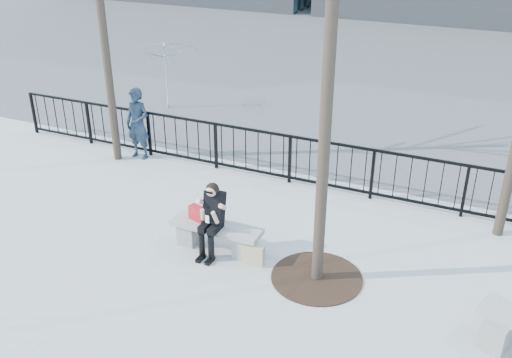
% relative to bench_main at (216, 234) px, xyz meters
% --- Properties ---
extents(ground, '(120.00, 120.00, 0.00)m').
position_rel_bench_main_xyz_m(ground, '(0.00, 0.00, -0.30)').
color(ground, '#A5A49F').
rests_on(ground, ground).
extents(street_surface, '(60.00, 23.00, 0.01)m').
position_rel_bench_main_xyz_m(street_surface, '(0.00, 15.00, -0.30)').
color(street_surface, '#474747').
rests_on(street_surface, ground).
extents(railing, '(14.00, 0.06, 1.10)m').
position_rel_bench_main_xyz_m(railing, '(0.00, 3.00, 0.25)').
color(railing, black).
rests_on(railing, ground).
extents(tree_grate, '(1.50, 1.50, 0.02)m').
position_rel_bench_main_xyz_m(tree_grate, '(1.90, -0.10, -0.29)').
color(tree_grate, black).
rests_on(tree_grate, ground).
extents(bench_main, '(1.65, 0.46, 0.49)m').
position_rel_bench_main_xyz_m(bench_main, '(0.00, 0.00, 0.00)').
color(bench_main, slate).
rests_on(bench_main, ground).
extents(seated_woman, '(0.50, 0.64, 1.34)m').
position_rel_bench_main_xyz_m(seated_woman, '(0.00, -0.16, 0.37)').
color(seated_woman, black).
rests_on(seated_woman, ground).
extents(handbag, '(0.34, 0.23, 0.26)m').
position_rel_bench_main_xyz_m(handbag, '(-0.37, 0.02, 0.32)').
color(handbag, red).
rests_on(handbag, bench_main).
extents(shopping_bag, '(0.40, 0.17, 0.37)m').
position_rel_bench_main_xyz_m(shopping_bag, '(0.78, -0.16, -0.12)').
color(shopping_bag, beige).
rests_on(shopping_bag, ground).
extents(standing_man, '(0.63, 0.43, 1.70)m').
position_rel_bench_main_xyz_m(standing_man, '(-3.55, 2.80, 0.55)').
color(standing_man, black).
rests_on(standing_man, ground).
extents(vendor_umbrella, '(2.47, 2.51, 1.98)m').
position_rel_bench_main_xyz_m(vendor_umbrella, '(-4.90, 6.12, 0.69)').
color(vendor_umbrella, '#F5F536').
rests_on(vendor_umbrella, ground).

